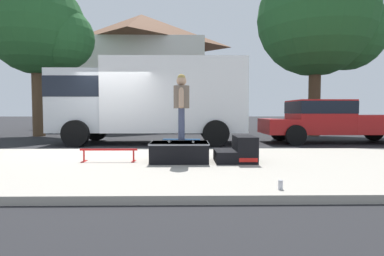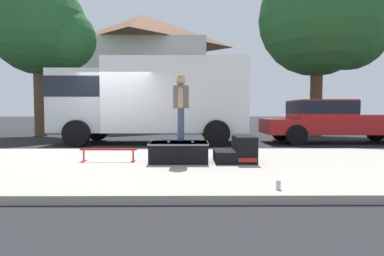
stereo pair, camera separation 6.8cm
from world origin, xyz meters
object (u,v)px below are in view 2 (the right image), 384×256
Objects in this scene: kicker_ramp at (238,151)px; soda_can at (278,185)px; skater_kid at (181,101)px; street_tree_main at (44,30)px; skate_box at (179,151)px; grind_rail at (108,152)px; box_truck at (150,98)px; skateboard at (181,140)px; street_tree_neighbour at (324,21)px; pickup_truck_red at (335,119)px.

soda_can is (0.18, -2.35, -0.16)m from kicker_ramp.
soda_can is at bearing -59.18° from skater_kid.
street_tree_main is (-7.98, 8.57, 4.73)m from kicker_ramp.
grind_rail is (-1.50, 0.06, -0.02)m from skate_box.
box_truck reaches higher than soda_can.
skateboard is at bearing -51.73° from street_tree_main.
skater_kid is (0.04, -0.03, 1.06)m from skate_box.
box_truck is (-1.29, 5.08, 0.30)m from skater_kid.
box_truck is 9.45m from street_tree_neighbour.
grind_rail is at bearing -134.09° from street_tree_neighbour.
kicker_ramp is 1.06× the size of skateboard.
skateboard is (1.54, -0.08, 0.27)m from grind_rail.
soda_can is (1.38, -2.32, -1.22)m from skater_kid.
street_tree_neighbour reaches higher than grind_rail.
skateboard is at bearing -75.79° from box_truck.
pickup_truck_red reaches higher than skateboard.
skater_kid is 0.24× the size of pickup_truck_red.
skateboard reaches higher than grind_rail.
skater_kid is 0.20× the size of box_truck.
street_tree_main is 13.42m from street_tree_neighbour.
street_tree_neighbour reaches higher than street_tree_main.
soda_can is 8.01m from box_truck.
box_truck is 7.35m from street_tree_main.
soda_can is 8.61m from pickup_truck_red.
grind_rail is 12.85m from street_tree_neighbour.
skater_kid is at bearing -3.14° from grind_rail.
skateboard is 11.88m from street_tree_neighbour.
grind_rail reaches higher than soda_can.
box_truck is (-1.29, 5.08, 1.11)m from skateboard.
street_tree_main reaches higher than pickup_truck_red.
skateboard is 0.09× the size of street_tree_neighbour.
street_tree_neighbour is (7.92, 3.45, 3.82)m from box_truck.
box_truck reaches higher than grind_rail.
kicker_ramp is 0.12× the size of box_truck.
skateboard is 11.83m from street_tree_main.
street_tree_neighbour reaches higher than skater_kid.
box_truck is 6.98m from pickup_truck_red.
soda_can is 14.48m from street_tree_main.
street_tree_neighbour reaches higher than skate_box.
grind_rail is 0.17× the size of box_truck.
skater_kid is at bearing 120.82° from soda_can.
kicker_ramp reaches higher than grind_rail.
skateboard is at bearing -137.72° from pickup_truck_red.
box_truck is 1.21× the size of pickup_truck_red.
street_tree_main is at bearing 126.79° from soda_can.
street_tree_main is (-5.49, 3.52, 3.38)m from box_truck.
street_tree_main reaches higher than skater_kid.
street_tree_main reaches higher than soda_can.
grind_rail is at bearing -58.40° from street_tree_main.
kicker_ramp is 0.11× the size of street_tree_main.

